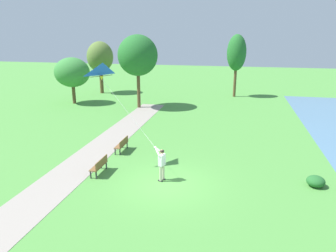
% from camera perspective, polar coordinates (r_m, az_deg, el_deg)
% --- Properties ---
extents(ground_plane, '(120.00, 120.00, 0.00)m').
position_cam_1_polar(ground_plane, '(16.72, -0.37, -10.30)').
color(ground_plane, '#4C8E3D').
extents(walkway_path, '(2.66, 32.02, 0.02)m').
position_cam_1_polar(walkway_path, '(20.19, -14.56, -5.97)').
color(walkway_path, gray).
rests_on(walkway_path, ground).
extents(person_kite_flyer, '(0.63, 0.49, 1.83)m').
position_cam_1_polar(person_kite_flyer, '(16.68, -1.16, -6.41)').
color(person_kite_flyer, '#232328').
rests_on(person_kite_flyer, ground).
extents(flying_kite, '(3.73, 1.81, 4.17)m').
position_cam_1_polar(flying_kite, '(17.76, -11.46, 9.45)').
color(flying_kite, blue).
extents(park_bench_near_walkway, '(0.45, 1.50, 0.88)m').
position_cam_1_polar(park_bench_near_walkway, '(18.06, -12.06, -6.79)').
color(park_bench_near_walkway, brown).
rests_on(park_bench_near_walkway, ground).
extents(park_bench_far_walkway, '(0.45, 1.50, 0.88)m').
position_cam_1_polar(park_bench_far_walkway, '(21.06, -8.15, -3.18)').
color(park_bench_far_walkway, brown).
rests_on(park_bench_far_walkway, ground).
extents(tree_behind_path, '(3.17, 3.54, 6.41)m').
position_cam_1_polar(tree_behind_path, '(41.45, -11.98, 11.90)').
color(tree_behind_path, brown).
rests_on(tree_behind_path, ground).
extents(tree_treeline_center, '(3.81, 3.35, 4.94)m').
position_cam_1_polar(tree_treeline_center, '(36.04, -16.70, 9.11)').
color(tree_treeline_center, brown).
rests_on(tree_treeline_center, ground).
extents(tree_treeline_right, '(3.94, 4.14, 7.29)m').
position_cam_1_polar(tree_treeline_right, '(32.57, -5.40, 12.36)').
color(tree_treeline_right, brown).
rests_on(tree_treeline_right, ground).
extents(tree_lakeside_far, '(2.23, 2.32, 7.27)m').
position_cam_1_polar(tree_lakeside_far, '(39.02, 12.10, 12.55)').
color(tree_lakeside_far, brown).
rests_on(tree_lakeside_far, ground).
extents(lakeside_shrub, '(0.90, 0.90, 0.56)m').
position_cam_1_polar(lakeside_shrub, '(18.01, 24.78, -8.91)').
color(lakeside_shrub, '#236028').
rests_on(lakeside_shrub, ground).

